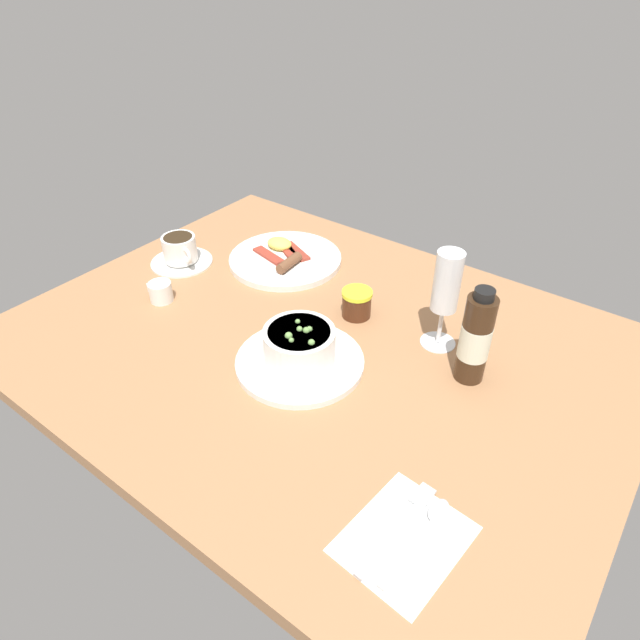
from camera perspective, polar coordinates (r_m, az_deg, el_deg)
ground_plane at (r=103.62cm, az=-0.39°, el=-2.80°), size 110.00×84.00×3.00cm
porridge_bowl at (r=95.48cm, az=-2.11°, el=-3.10°), size 22.40×22.40×8.09cm
cutlery_setting at (r=75.95cm, az=8.88°, el=-20.98°), size 14.51×17.25×0.90cm
coffee_cup at (r=128.74cm, az=-14.11°, el=6.78°), size 13.72×13.72×6.50cm
creamer_jug at (r=116.91cm, az=-16.05°, el=2.82°), size 5.13×5.20×4.74cm
wine_glass at (r=97.62cm, az=12.81°, el=3.30°), size 6.44×6.44×18.82cm
jam_jar at (r=107.85cm, az=3.78°, el=1.72°), size 5.93×5.93×5.56cm
sauce_bottle_brown at (r=93.47cm, az=15.61°, el=-1.85°), size 5.06×5.06×17.52cm
breakfast_plate at (r=126.60cm, az=-3.60°, el=6.34°), size 25.23×25.23×3.70cm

